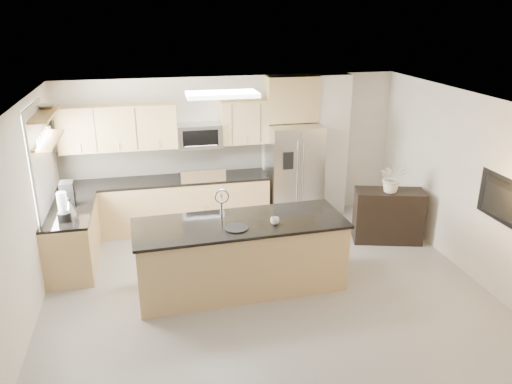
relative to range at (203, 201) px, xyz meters
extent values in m
plane|color=#9E9A96|center=(0.60, -2.92, -0.47)|extent=(6.50, 6.50, 0.00)
cube|color=white|center=(0.60, -2.92, 2.13)|extent=(6.00, 6.50, 0.02)
cube|color=silver|center=(0.60, 0.33, 0.83)|extent=(6.00, 0.02, 2.60)
cube|color=silver|center=(-2.40, -2.92, 0.83)|extent=(0.02, 6.50, 2.60)
cube|color=silver|center=(3.60, -2.92, 0.83)|extent=(0.02, 6.50, 2.60)
cube|color=tan|center=(-0.63, 0.00, -0.03)|extent=(3.55, 0.65, 0.88)
cube|color=black|center=(-0.63, 0.00, 0.43)|extent=(3.55, 0.66, 0.04)
cube|color=beige|center=(-0.63, 0.32, 0.71)|extent=(3.55, 0.02, 0.52)
cube|color=tan|center=(-2.07, -1.07, -0.03)|extent=(0.65, 1.50, 0.88)
cube|color=black|center=(-2.07, -1.07, 0.43)|extent=(0.66, 1.50, 0.04)
cube|color=black|center=(0.00, 0.00, -0.02)|extent=(0.76, 0.64, 0.90)
cube|color=black|center=(0.00, 0.00, 0.44)|extent=(0.76, 0.62, 0.03)
cube|color=silver|center=(0.00, -0.30, 0.56)|extent=(0.76, 0.04, 0.22)
cube|color=tan|center=(-1.34, 0.16, 1.35)|extent=(1.92, 0.33, 0.75)
cube|color=tan|center=(0.79, 0.16, 1.35)|extent=(0.82, 0.33, 0.75)
cube|color=silver|center=(0.00, 0.13, 1.16)|extent=(0.76, 0.40, 0.40)
cube|color=black|center=(0.00, -0.07, 1.16)|extent=(0.60, 0.02, 0.28)
cube|color=silver|center=(1.66, -0.05, 0.42)|extent=(0.92, 0.75, 1.78)
cube|color=#979799|center=(1.66, -0.43, 0.42)|extent=(0.02, 0.01, 1.69)
cube|color=black|center=(1.44, -0.44, 0.78)|extent=(0.18, 0.03, 0.30)
cube|color=silver|center=(2.42, 0.18, 0.83)|extent=(0.60, 0.30, 2.60)
cube|color=white|center=(-2.38, -1.07, 1.18)|extent=(0.03, 1.05, 1.55)
cube|color=silver|center=(-2.37, -1.07, 1.18)|extent=(0.03, 1.15, 1.65)
cube|color=olive|center=(-2.25, -0.97, 1.48)|extent=(0.30, 1.20, 0.04)
cube|color=olive|center=(-2.25, -0.97, 1.85)|extent=(0.30, 1.20, 0.04)
cube|color=white|center=(0.20, -1.32, 2.09)|extent=(1.00, 0.50, 0.06)
cube|color=tan|center=(0.27, -2.22, 0.00)|extent=(2.85, 1.09, 0.95)
cube|color=black|center=(0.27, -2.22, 0.50)|extent=(2.91, 1.15, 0.04)
cube|color=black|center=(0.05, -2.22, 0.48)|extent=(0.59, 0.43, 0.01)
cylinder|color=silver|center=(0.05, -1.98, 0.69)|extent=(0.03, 0.03, 0.34)
torus|color=silver|center=(0.05, -2.04, 0.84)|extent=(0.21, 0.03, 0.21)
cube|color=black|center=(2.95, -1.28, -0.03)|extent=(1.20, 0.75, 0.89)
imported|color=silver|center=(0.71, -2.39, 0.56)|extent=(0.15, 0.15, 0.09)
cylinder|color=black|center=(0.18, -2.42, 0.53)|extent=(0.35, 0.35, 0.02)
cylinder|color=black|center=(-2.07, -1.50, 0.51)|extent=(0.18, 0.18, 0.12)
cylinder|color=silver|center=(-2.07, -1.50, 0.72)|extent=(0.14, 0.14, 0.29)
cone|color=silver|center=(-2.02, -1.29, 0.56)|extent=(0.20, 0.20, 0.22)
cylinder|color=black|center=(-2.02, -1.29, 0.67)|extent=(0.04, 0.04, 0.04)
cube|color=black|center=(-2.09, -0.89, 0.63)|extent=(0.20, 0.24, 0.37)
cylinder|color=silver|center=(-2.09, -0.96, 0.54)|extent=(0.12, 0.12, 0.13)
imported|color=silver|center=(-2.25, -0.66, 1.91)|extent=(0.40, 0.40, 0.08)
imported|color=white|center=(2.94, -1.31, 0.78)|extent=(0.69, 0.61, 0.73)
imported|color=black|center=(3.51, -3.12, 0.88)|extent=(0.14, 1.08, 0.62)
camera|label=1|loc=(-0.84, -8.28, 3.23)|focal=35.00mm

